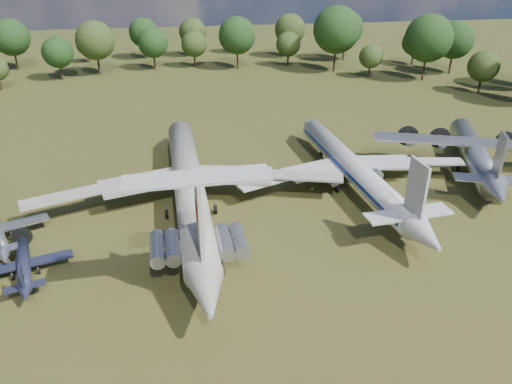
{
  "coord_description": "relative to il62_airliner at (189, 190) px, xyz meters",
  "views": [
    {
      "loc": [
        -0.92,
        -58.82,
        33.81
      ],
      "look_at": [
        6.83,
        -4.41,
        5.0
      ],
      "focal_mm": 35.0,
      "sensor_mm": 36.0,
      "label": 1
    }
  ],
  "objects": [
    {
      "name": "il62_airliner",
      "position": [
        0.0,
        0.0,
        0.0
      ],
      "size": [
        45.84,
        58.13,
        5.5
      ],
      "primitive_type": null,
      "rotation": [
        0.0,
        0.0,
        0.05
      ],
      "color": "silver",
      "rests_on": "ground"
    },
    {
      "name": "an12_transport",
      "position": [
        44.63,
        5.96,
        -0.46
      ],
      "size": [
        40.45,
        42.78,
        4.58
      ],
      "primitive_type": null,
      "rotation": [
        0.0,
        0.0,
        -0.32
      ],
      "color": "#9A9DA2",
      "rests_on": "ground"
    },
    {
      "name": "person_on_il62",
      "position": [
        0.75,
        -15.39,
        3.66
      ],
      "size": [
        0.78,
        0.65,
        1.82
      ],
      "primitive_type": "imported",
      "rotation": [
        0.0,
        0.0,
        3.51
      ],
      "color": "olive",
      "rests_on": "il62_airliner"
    },
    {
      "name": "small_prop_west",
      "position": [
        -18.42,
        -12.69,
        -1.71
      ],
      "size": [
        13.92,
        16.48,
        2.07
      ],
      "primitive_type": null,
      "rotation": [
        0.0,
        0.0,
        0.28
      ],
      "color": "black",
      "rests_on": "ground"
    },
    {
      "name": "tu104_jet",
      "position": [
        23.93,
        3.06,
        -0.4
      ],
      "size": [
        40.37,
        50.69,
        4.7
      ],
      "primitive_type": null,
      "rotation": [
        0.0,
        0.0,
        0.11
      ],
      "color": "silver",
      "rests_on": "ground"
    },
    {
      "name": "ground",
      "position": [
        1.43,
        -1.63,
        -2.75
      ],
      "size": [
        300.0,
        300.0,
        0.0
      ],
      "primitive_type": "plane",
      "color": "#243913",
      "rests_on": "ground"
    }
  ]
}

